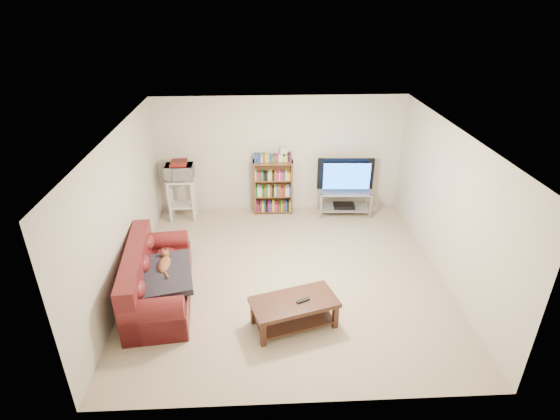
{
  "coord_description": "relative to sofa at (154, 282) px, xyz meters",
  "views": [
    {
      "loc": [
        -0.41,
        -5.92,
        4.18
      ],
      "look_at": [
        -0.1,
        0.4,
        1.0
      ],
      "focal_mm": 28.0,
      "sensor_mm": 36.0,
      "label": 1
    }
  ],
  "objects": [
    {
      "name": "wall_right",
      "position": [
        4.52,
        0.52,
        0.89
      ],
      "size": [
        0.0,
        5.0,
        5.0
      ],
      "primitive_type": "plane",
      "rotation": [
        1.57,
        0.0,
        -1.57
      ],
      "color": "silver",
      "rests_on": "ground"
    },
    {
      "name": "wall_left",
      "position": [
        -0.48,
        0.52,
        0.89
      ],
      "size": [
        0.0,
        5.0,
        5.0
      ],
      "primitive_type": "plane",
      "rotation": [
        1.57,
        0.0,
        1.57
      ],
      "color": "silver",
      "rests_on": "ground"
    },
    {
      "name": "dvd_player",
      "position": [
        3.34,
        2.67,
        -0.12
      ],
      "size": [
        0.44,
        0.32,
        0.06
      ],
      "primitive_type": "cube",
      "rotation": [
        0.0,
        0.0,
        -0.05
      ],
      "color": "black",
      "rests_on": "tv_stand"
    },
    {
      "name": "microwave",
      "position": [
        0.04,
        2.63,
        0.71
      ],
      "size": [
        0.55,
        0.38,
        0.3
      ],
      "primitive_type": "imported",
      "rotation": [
        0.0,
        0.0,
        0.03
      ],
      "color": "silver",
      "rests_on": "microwave_stand"
    },
    {
      "name": "bookshelf",
      "position": [
        1.87,
        2.82,
        0.29
      ],
      "size": [
        0.8,
        0.26,
        1.15
      ],
      "rotation": [
        0.0,
        0.0,
        -0.01
      ],
      "color": "brown",
      "rests_on": "floor"
    },
    {
      "name": "game_boxes",
      "position": [
        0.04,
        2.63,
        0.89
      ],
      "size": [
        0.33,
        0.29,
        0.05
      ],
      "primitive_type": "cube",
      "rotation": [
        0.0,
        0.0,
        0.03
      ],
      "color": "maroon",
      "rests_on": "microwave"
    },
    {
      "name": "wall_back",
      "position": [
        2.02,
        3.02,
        0.89
      ],
      "size": [
        5.0,
        0.0,
        5.0
      ],
      "primitive_type": "plane",
      "rotation": [
        1.57,
        0.0,
        0.0
      ],
      "color": "silver",
      "rests_on": "ground"
    },
    {
      "name": "remote",
      "position": [
        2.15,
        -0.7,
        0.13
      ],
      "size": [
        0.19,
        0.13,
        0.02
      ],
      "primitive_type": "cube",
      "rotation": [
        0.0,
        0.0,
        0.44
      ],
      "color": "black",
      "rests_on": "coffee_table"
    },
    {
      "name": "ceiling",
      "position": [
        2.02,
        0.52,
        2.09
      ],
      "size": [
        5.0,
        5.0,
        0.0
      ],
      "primitive_type": "plane",
      "rotation": [
        3.14,
        0.0,
        0.0
      ],
      "color": "white",
      "rests_on": "ground"
    },
    {
      "name": "television",
      "position": [
        3.34,
        2.67,
        0.55
      ],
      "size": [
        1.15,
        0.21,
        0.66
      ],
      "primitive_type": "imported",
      "rotation": [
        0.0,
        0.0,
        3.09
      ],
      "color": "black",
      "rests_on": "tv_stand"
    },
    {
      "name": "tv_stand",
      "position": [
        3.34,
        2.67,
        0.05
      ],
      "size": [
        1.09,
        0.53,
        0.53
      ],
      "rotation": [
        0.0,
        0.0,
        -0.05
      ],
      "color": "#999EA3",
      "rests_on": "floor"
    },
    {
      "name": "coffee_table",
      "position": [
        2.04,
        -0.68,
        -0.01
      ],
      "size": [
        1.28,
        0.89,
        0.42
      ],
      "rotation": [
        0.0,
        0.0,
        0.29
      ],
      "color": "#3C2015",
      "rests_on": "floor"
    },
    {
      "name": "cat",
      "position": [
        0.17,
        0.07,
        0.27
      ],
      "size": [
        0.28,
        0.57,
        0.16
      ],
      "primitive_type": null,
      "rotation": [
        0.0,
        0.0,
        0.11
      ],
      "color": "brown",
      "rests_on": "sofa"
    },
    {
      "name": "floor",
      "position": [
        2.02,
        0.52,
        -0.31
      ],
      "size": [
        5.0,
        5.0,
        0.0
      ],
      "primitive_type": "plane",
      "color": "#C5B293",
      "rests_on": "ground"
    },
    {
      "name": "wall_front",
      "position": [
        2.02,
        -1.98,
        0.89
      ],
      "size": [
        5.0,
        0.0,
        5.0
      ],
      "primitive_type": "plane",
      "rotation": [
        -1.57,
        0.0,
        0.0
      ],
      "color": "silver",
      "rests_on": "ground"
    },
    {
      "name": "blanket",
      "position": [
        0.19,
        -0.12,
        0.21
      ],
      "size": [
        0.96,
        1.14,
        0.18
      ],
      "primitive_type": "cube",
      "rotation": [
        0.05,
        -0.04,
        0.19
      ],
      "color": "#292630",
      "rests_on": "sofa"
    },
    {
      "name": "shelf_clutter",
      "position": [
        1.97,
        2.84,
        0.96
      ],
      "size": [
        0.59,
        0.18,
        0.28
      ],
      "rotation": [
        0.0,
        0.0,
        -0.01
      ],
      "color": "silver",
      "rests_on": "bookshelf"
    },
    {
      "name": "microwave_stand",
      "position": [
        0.04,
        2.63,
        0.25
      ],
      "size": [
        0.56,
        0.41,
        0.87
      ],
      "rotation": [
        0.0,
        0.0,
        0.03
      ],
      "color": "silver",
      "rests_on": "floor"
    },
    {
      "name": "sofa",
      "position": [
        0.0,
        0.0,
        0.0
      ],
      "size": [
        1.08,
        2.09,
        0.86
      ],
      "rotation": [
        0.0,
        0.0,
        0.11
      ],
      "color": "maroon",
      "rests_on": "floor"
    }
  ]
}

